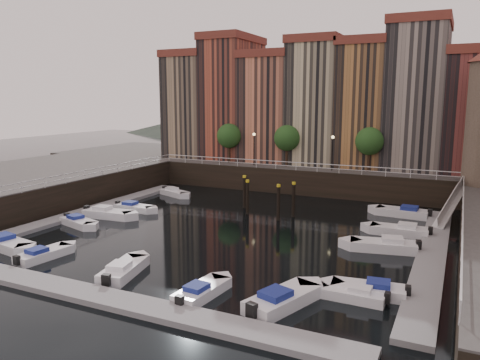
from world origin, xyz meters
The scene contains 27 objects.
ground centered at (0.00, 0.00, 0.00)m, with size 200.00×200.00×0.00m, color black.
quay_far centered at (0.00, 26.00, 1.50)m, with size 80.00×20.00×3.00m, color black.
quay_left centered at (-28.00, -2.00, 1.50)m, with size 20.00×36.00×3.00m, color black.
dock_left centered at (-16.20, -1.00, 0.17)m, with size 2.00×28.00×0.35m, color gray.
dock_right centered at (16.20, -1.00, 0.17)m, with size 2.00×28.00×0.35m, color gray.
dock_near centered at (0.00, -17.00, 0.17)m, with size 30.00×2.00×0.35m, color gray.
mountains centered at (1.72, 110.00, 7.92)m, with size 145.00×100.00×18.00m.
far_terrace centered at (3.31, 23.50, 10.95)m, with size 48.70×10.30×17.50m.
promenade_trees centered at (-1.33, 18.20, 6.58)m, with size 21.20×3.20×5.20m.
street_lamps centered at (-1.00, 17.20, 5.90)m, with size 10.36×0.36×4.18m.
railings centered at (0.00, 4.88, 3.79)m, with size 36.08×34.04×0.52m.
gangway centered at (17.10, 10.00, 1.92)m, with size 2.78×8.32×3.73m.
mooring_pilings centered at (0.36, 5.63, 1.65)m, with size 6.31×3.62×3.78m.
boat_left_0 centered at (-13.48, -12.89, 0.39)m, with size 5.10×2.51×1.14m.
boat_left_1 centered at (-13.43, -5.52, 0.34)m, with size 4.48×2.67×1.00m.
boat_left_2 centered at (-13.06, -2.06, 0.40)m, with size 5.25×2.33×1.19m.
boat_left_3 centered at (-12.45, 1.23, 0.34)m, with size 4.43×1.61×1.02m.
boat_left_4 centered at (-13.00, 9.55, 0.34)m, with size 4.42×2.95×1.00m.
boat_right_0 centered at (12.55, -10.70, 0.32)m, with size 4.14×1.56×0.95m.
boat_right_1 centered at (13.34, -9.70, 0.35)m, with size 4.59×2.13×1.03m.
boat_right_2 centered at (12.87, -0.84, 0.40)m, with size 5.29×2.78×1.18m.
boat_right_3 centered at (13.45, 4.01, 0.39)m, with size 5.00×1.89×1.14m.
boat_right_4 centered at (12.91, 10.79, 0.40)m, with size 5.25×2.22×1.19m.
boat_near_0 centered at (-9.14, -13.38, 0.33)m, with size 2.02×4.39×0.99m.
boat_near_1 centered at (-1.82, -13.42, 0.37)m, with size 2.66×4.86×1.09m.
boat_near_2 centered at (4.49, -14.13, 0.33)m, with size 1.96×4.39×0.99m.
boat_near_3 centered at (9.19, -13.35, 0.40)m, with size 3.40×5.34×1.20m.
Camera 1 is at (17.60, -36.38, 11.44)m, focal length 35.00 mm.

